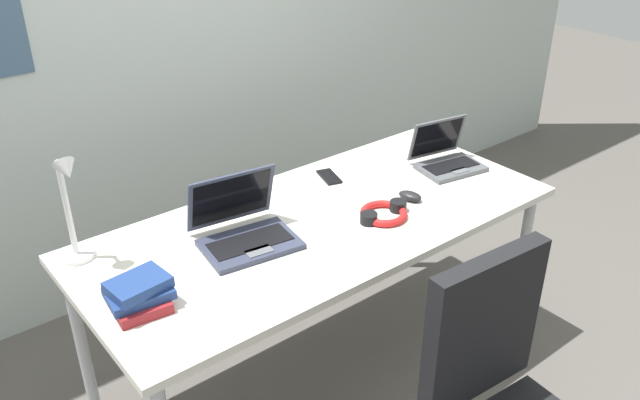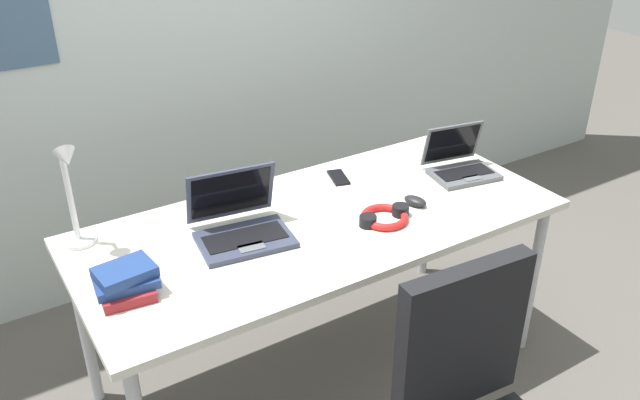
{
  "view_description": "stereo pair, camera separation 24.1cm",
  "coord_description": "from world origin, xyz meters",
  "px_view_note": "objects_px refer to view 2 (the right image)",
  "views": [
    {
      "loc": [
        -1.32,
        -1.66,
        1.97
      ],
      "look_at": [
        0.0,
        0.0,
        0.82
      ],
      "focal_mm": 37.19,
      "sensor_mm": 36.0,
      "label": 1
    },
    {
      "loc": [
        -1.13,
        -1.8,
        1.97
      ],
      "look_at": [
        0.0,
        0.0,
        0.82
      ],
      "focal_mm": 37.19,
      "sensor_mm": 36.0,
      "label": 2
    }
  ],
  "objects_px": {
    "cell_phone": "(338,177)",
    "book_stack": "(126,282)",
    "laptop_mid_desk": "(460,165)",
    "headphones": "(384,217)",
    "laptop_near_mouse": "(241,225)",
    "pill_bottle": "(221,192)",
    "computer_mouse": "(415,201)",
    "desk_lamp": "(72,196)"
  },
  "relations": [
    {
      "from": "laptop_mid_desk",
      "to": "book_stack",
      "type": "bearing_deg",
      "value": -176.5
    },
    {
      "from": "laptop_near_mouse",
      "to": "laptop_mid_desk",
      "type": "relative_size",
      "value": 1.19
    },
    {
      "from": "desk_lamp",
      "to": "book_stack",
      "type": "bearing_deg",
      "value": -82.01
    },
    {
      "from": "cell_phone",
      "to": "headphones",
      "type": "bearing_deg",
      "value": -80.66
    },
    {
      "from": "pill_bottle",
      "to": "book_stack",
      "type": "xyz_separation_m",
      "value": [
        -0.5,
        -0.39,
        0.01
      ]
    },
    {
      "from": "desk_lamp",
      "to": "laptop_near_mouse",
      "type": "relative_size",
      "value": 1.12
    },
    {
      "from": "laptop_near_mouse",
      "to": "headphones",
      "type": "distance_m",
      "value": 0.53
    },
    {
      "from": "laptop_near_mouse",
      "to": "book_stack",
      "type": "distance_m",
      "value": 0.47
    },
    {
      "from": "laptop_mid_desk",
      "to": "headphones",
      "type": "relative_size",
      "value": 1.41
    },
    {
      "from": "desk_lamp",
      "to": "pill_bottle",
      "type": "bearing_deg",
      "value": 4.39
    },
    {
      "from": "computer_mouse",
      "to": "book_stack",
      "type": "height_order",
      "value": "book_stack"
    },
    {
      "from": "desk_lamp",
      "to": "book_stack",
      "type": "xyz_separation_m",
      "value": [
        0.05,
        -0.35,
        -0.15
      ]
    },
    {
      "from": "desk_lamp",
      "to": "cell_phone",
      "type": "bearing_deg",
      "value": -1.81
    },
    {
      "from": "book_stack",
      "to": "laptop_mid_desk",
      "type": "bearing_deg",
      "value": 3.5
    },
    {
      "from": "laptop_mid_desk",
      "to": "pill_bottle",
      "type": "relative_size",
      "value": 3.81
    },
    {
      "from": "laptop_near_mouse",
      "to": "laptop_mid_desk",
      "type": "xyz_separation_m",
      "value": [
        1.0,
        -0.03,
        -0.01
      ]
    },
    {
      "from": "pill_bottle",
      "to": "desk_lamp",
      "type": "bearing_deg",
      "value": -175.61
    },
    {
      "from": "cell_phone",
      "to": "headphones",
      "type": "distance_m",
      "value": 0.38
    },
    {
      "from": "pill_bottle",
      "to": "computer_mouse",
      "type": "bearing_deg",
      "value": -34.23
    },
    {
      "from": "pill_bottle",
      "to": "book_stack",
      "type": "distance_m",
      "value": 0.64
    },
    {
      "from": "laptop_mid_desk",
      "to": "computer_mouse",
      "type": "bearing_deg",
      "value": -161.05
    },
    {
      "from": "book_stack",
      "to": "pill_bottle",
      "type": "bearing_deg",
      "value": 38.29
    },
    {
      "from": "pill_bottle",
      "to": "book_stack",
      "type": "height_order",
      "value": "book_stack"
    },
    {
      "from": "cell_phone",
      "to": "book_stack",
      "type": "relative_size",
      "value": 0.68
    },
    {
      "from": "computer_mouse",
      "to": "headphones",
      "type": "height_order",
      "value": "headphones"
    },
    {
      "from": "cell_phone",
      "to": "book_stack",
      "type": "xyz_separation_m",
      "value": [
        -0.99,
        -0.32,
        0.04
      ]
    },
    {
      "from": "laptop_near_mouse",
      "to": "computer_mouse",
      "type": "height_order",
      "value": "laptop_near_mouse"
    },
    {
      "from": "desk_lamp",
      "to": "laptop_near_mouse",
      "type": "bearing_deg",
      "value": -24.86
    },
    {
      "from": "laptop_near_mouse",
      "to": "cell_phone",
      "type": "height_order",
      "value": "laptop_near_mouse"
    },
    {
      "from": "laptop_near_mouse",
      "to": "pill_bottle",
      "type": "bearing_deg",
      "value": 79.35
    },
    {
      "from": "pill_bottle",
      "to": "book_stack",
      "type": "relative_size",
      "value": 0.39
    },
    {
      "from": "laptop_near_mouse",
      "to": "computer_mouse",
      "type": "xyz_separation_m",
      "value": [
        0.67,
        -0.15,
        -0.03
      ]
    },
    {
      "from": "desk_lamp",
      "to": "pill_bottle",
      "type": "height_order",
      "value": "desk_lamp"
    },
    {
      "from": "desk_lamp",
      "to": "headphones",
      "type": "height_order",
      "value": "desk_lamp"
    },
    {
      "from": "computer_mouse",
      "to": "desk_lamp",
      "type": "bearing_deg",
      "value": 146.36
    },
    {
      "from": "laptop_mid_desk",
      "to": "headphones",
      "type": "bearing_deg",
      "value": -163.83
    },
    {
      "from": "laptop_near_mouse",
      "to": "laptop_mid_desk",
      "type": "bearing_deg",
      "value": -1.89
    },
    {
      "from": "pill_bottle",
      "to": "laptop_near_mouse",
      "type": "bearing_deg",
      "value": -100.65
    },
    {
      "from": "computer_mouse",
      "to": "headphones",
      "type": "relative_size",
      "value": 0.45
    },
    {
      "from": "cell_phone",
      "to": "pill_bottle",
      "type": "xyz_separation_m",
      "value": [
        -0.49,
        0.08,
        0.04
      ]
    },
    {
      "from": "laptop_near_mouse",
      "to": "pill_bottle",
      "type": "xyz_separation_m",
      "value": [
        0.05,
        0.27,
        -0.01
      ]
    },
    {
      "from": "laptop_mid_desk",
      "to": "pill_bottle",
      "type": "bearing_deg",
      "value": 162.15
    }
  ]
}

